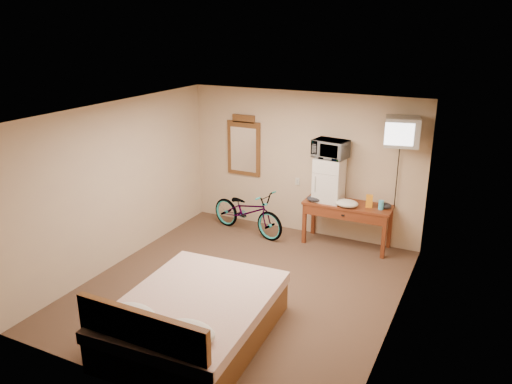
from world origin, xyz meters
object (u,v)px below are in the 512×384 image
microwave (330,149)px  bed (192,319)px  mini_fridge (329,179)px  wall_mirror (244,146)px  blue_cup (381,205)px  desk (347,210)px  crt_television (402,132)px  bicycle (248,211)px

microwave → bed: bearing=-89.7°
mini_fridge → microwave: microwave is taller
mini_fridge → wall_mirror: size_ratio=0.66×
bed → blue_cup: bearing=67.4°
desk → crt_television: 1.58m
bicycle → bed: size_ratio=0.70×
mini_fridge → crt_television: (1.11, -0.02, 0.91)m
mini_fridge → blue_cup: bearing=-2.5°
wall_mirror → bicycle: size_ratio=0.71×
mini_fridge → crt_television: size_ratio=1.16×
crt_television → bed: crt_television is taller
mini_fridge → blue_cup: (0.89, -0.04, -0.29)m
bed → crt_television: bearing=64.6°
microwave → wall_mirror: wall_mirror is taller
desk → wall_mirror: size_ratio=1.31×
wall_mirror → bicycle: 1.19m
desk → crt_television: (0.76, 0.02, 1.39)m
microwave → mini_fridge: bearing=-114.9°
mini_fridge → crt_television: bearing=-0.8°
microwave → blue_cup: (0.89, -0.04, -0.81)m
wall_mirror → crt_television: bearing=-5.1°
bed → bicycle: bearing=105.6°
microwave → crt_television: size_ratio=0.86×
crt_television → wall_mirror: crt_television is taller
desk → microwave: (-0.34, 0.04, 1.00)m
blue_cup → bed: (-1.40, -3.37, -0.53)m
mini_fridge → desk: bearing=-6.5°
wall_mirror → blue_cup: bearing=-6.0°
blue_cup → wall_mirror: size_ratio=0.13×
microwave → bed: size_ratio=0.24×
mini_fridge → bed: size_ratio=0.33×
bed → wall_mirror: bearing=108.2°
mini_fridge → bicycle: bearing=-169.5°
microwave → bicycle: size_ratio=0.35×
microwave → wall_mirror: bearing=-179.1°
desk → bed: 3.49m
wall_mirror → desk: bearing=-7.6°
blue_cup → mini_fridge: bearing=177.5°
mini_fridge → bed: bearing=-98.5°
blue_cup → microwave: bearing=177.5°
microwave → bicycle: microwave is taller
bicycle → bed: 3.27m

